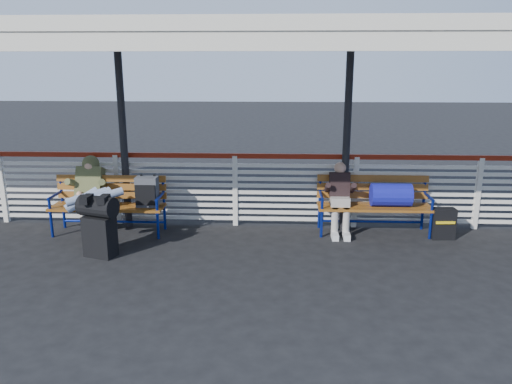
{
  "coord_description": "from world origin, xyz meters",
  "views": [
    {
      "loc": [
        0.73,
        -6.18,
        2.68
      ],
      "look_at": [
        0.39,
        1.0,
        0.82
      ],
      "focal_mm": 35.0,
      "sensor_mm": 36.0,
      "label": 1
    }
  ],
  "objects_px": {
    "traveler_man": "(91,194)",
    "suitcase_side": "(443,224)",
    "luggage_stack": "(99,224)",
    "companion_person": "(340,198)",
    "bench_right": "(383,197)",
    "bench_left": "(122,197)"
  },
  "relations": [
    {
      "from": "bench_right",
      "to": "luggage_stack",
      "type": "bearing_deg",
      "value": -164.09
    },
    {
      "from": "suitcase_side",
      "to": "traveler_man",
      "type": "bearing_deg",
      "value": 179.82
    },
    {
      "from": "companion_person",
      "to": "suitcase_side",
      "type": "xyz_separation_m",
      "value": [
        1.6,
        -0.19,
        -0.35
      ]
    },
    {
      "from": "bench_left",
      "to": "companion_person",
      "type": "bearing_deg",
      "value": 2.26
    },
    {
      "from": "bench_right",
      "to": "traveler_man",
      "type": "xyz_separation_m",
      "value": [
        -4.55,
        -0.51,
        0.12
      ]
    },
    {
      "from": "luggage_stack",
      "to": "traveler_man",
      "type": "xyz_separation_m",
      "value": [
        -0.35,
        0.69,
        0.24
      ]
    },
    {
      "from": "traveler_man",
      "to": "companion_person",
      "type": "distance_m",
      "value": 3.89
    },
    {
      "from": "bench_right",
      "to": "traveler_man",
      "type": "height_order",
      "value": "traveler_man"
    },
    {
      "from": "companion_person",
      "to": "bench_right",
      "type": "bearing_deg",
      "value": 2.61
    },
    {
      "from": "luggage_stack",
      "to": "suitcase_side",
      "type": "height_order",
      "value": "luggage_stack"
    },
    {
      "from": "luggage_stack",
      "to": "companion_person",
      "type": "xyz_separation_m",
      "value": [
        3.51,
        1.17,
        0.11
      ]
    },
    {
      "from": "bench_right",
      "to": "traveler_man",
      "type": "bearing_deg",
      "value": -173.58
    },
    {
      "from": "luggage_stack",
      "to": "bench_right",
      "type": "height_order",
      "value": "bench_right"
    },
    {
      "from": "suitcase_side",
      "to": "companion_person",
      "type": "bearing_deg",
      "value": 170.01
    },
    {
      "from": "traveler_man",
      "to": "bench_left",
      "type": "bearing_deg",
      "value": 43.2
    },
    {
      "from": "bench_left",
      "to": "companion_person",
      "type": "relative_size",
      "value": 1.57
    },
    {
      "from": "bench_left",
      "to": "traveler_man",
      "type": "xyz_separation_m",
      "value": [
        -0.37,
        -0.34,
        0.13
      ]
    },
    {
      "from": "suitcase_side",
      "to": "bench_left",
      "type": "bearing_deg",
      "value": 176.18
    },
    {
      "from": "luggage_stack",
      "to": "suitcase_side",
      "type": "distance_m",
      "value": 5.21
    },
    {
      "from": "traveler_man",
      "to": "suitcase_side",
      "type": "bearing_deg",
      "value": 3.05
    },
    {
      "from": "suitcase_side",
      "to": "luggage_stack",
      "type": "bearing_deg",
      "value": -172.42
    },
    {
      "from": "bench_right",
      "to": "bench_left",
      "type": "bearing_deg",
      "value": -177.68
    }
  ]
}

